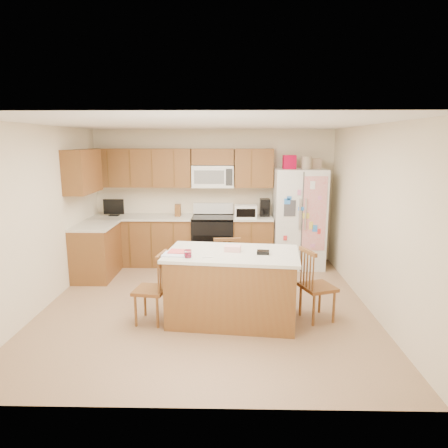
{
  "coord_description": "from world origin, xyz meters",
  "views": [
    {
      "loc": [
        0.36,
        -5.31,
        2.27
      ],
      "look_at": [
        0.24,
        0.35,
        1.1
      ],
      "focal_mm": 32.0,
      "sensor_mm": 36.0,
      "label": 1
    }
  ],
  "objects_px": {
    "stove": "(213,240)",
    "island": "(232,286)",
    "windsor_chair_right": "(316,287)",
    "refrigerator": "(299,217)",
    "windsor_chair_left": "(152,289)",
    "windsor_chair_back": "(226,268)"
  },
  "relations": [
    {
      "from": "stove",
      "to": "island",
      "type": "xyz_separation_m",
      "value": [
        0.36,
        -2.4,
        -0.02
      ]
    },
    {
      "from": "windsor_chair_right",
      "to": "refrigerator",
      "type": "bearing_deg",
      "value": 86.71
    },
    {
      "from": "stove",
      "to": "windsor_chair_left",
      "type": "distance_m",
      "value": 2.57
    },
    {
      "from": "refrigerator",
      "to": "windsor_chair_right",
      "type": "distance_m",
      "value": 2.36
    },
    {
      "from": "refrigerator",
      "to": "windsor_chair_back",
      "type": "xyz_separation_m",
      "value": [
        -1.29,
        -1.55,
        -0.48
      ]
    },
    {
      "from": "windsor_chair_back",
      "to": "windsor_chair_left",
      "type": "bearing_deg",
      "value": -136.67
    },
    {
      "from": "refrigerator",
      "to": "island",
      "type": "height_order",
      "value": "refrigerator"
    },
    {
      "from": "island",
      "to": "windsor_chair_right",
      "type": "distance_m",
      "value": 1.08
    },
    {
      "from": "stove",
      "to": "windsor_chair_left",
      "type": "bearing_deg",
      "value": -104.71
    },
    {
      "from": "windsor_chair_right",
      "to": "island",
      "type": "bearing_deg",
      "value": -178.6
    },
    {
      "from": "island",
      "to": "stove",
      "type": "bearing_deg",
      "value": 98.52
    },
    {
      "from": "windsor_chair_left",
      "to": "island",
      "type": "bearing_deg",
      "value": 5.01
    },
    {
      "from": "refrigerator",
      "to": "windsor_chair_left",
      "type": "xyz_separation_m",
      "value": [
        -2.22,
        -2.43,
        -0.48
      ]
    },
    {
      "from": "windsor_chair_left",
      "to": "stove",
      "type": "bearing_deg",
      "value": 75.29
    },
    {
      "from": "island",
      "to": "windsor_chair_right",
      "type": "relative_size",
      "value": 1.84
    },
    {
      "from": "island",
      "to": "windsor_chair_back",
      "type": "distance_m",
      "value": 0.79
    },
    {
      "from": "stove",
      "to": "refrigerator",
      "type": "relative_size",
      "value": 0.55
    },
    {
      "from": "windsor_chair_right",
      "to": "windsor_chair_back",
      "type": "bearing_deg",
      "value": 146.72
    },
    {
      "from": "windsor_chair_right",
      "to": "stove",
      "type": "bearing_deg",
      "value": 121.2
    },
    {
      "from": "refrigerator",
      "to": "stove",
      "type": "bearing_deg",
      "value": 177.7
    },
    {
      "from": "windsor_chair_left",
      "to": "windsor_chair_right",
      "type": "relative_size",
      "value": 0.97
    },
    {
      "from": "windsor_chair_back",
      "to": "refrigerator",
      "type": "bearing_deg",
      "value": 50.12
    }
  ]
}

